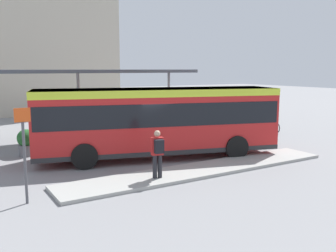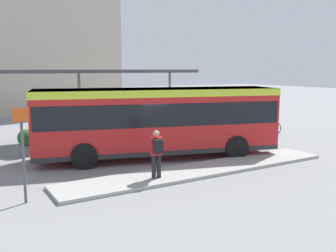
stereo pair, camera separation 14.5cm
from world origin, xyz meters
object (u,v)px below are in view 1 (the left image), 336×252
at_px(bicycle_black, 257,123).
at_px(potted_planter_near_shelter, 26,142).
at_px(platform_sign, 24,151).
at_px(bicycle_orange, 263,125).
at_px(bicycle_red, 269,127).
at_px(city_bus, 158,118).
at_px(pedestrian_waiting, 158,151).

bearing_deg(bicycle_black, potted_planter_near_shelter, 100.89).
bearing_deg(platform_sign, bicycle_orange, 20.98).
xyz_separation_m(bicycle_red, platform_sign, (-15.30, -5.19, 1.20)).
height_order(city_bus, bicycle_orange, city_bus).
bearing_deg(city_bus, potted_planter_near_shelter, 161.56).
distance_m(potted_planter_near_shelter, platform_sign, 6.53).
bearing_deg(pedestrian_waiting, bicycle_orange, -49.79).
height_order(city_bus, bicycle_black, city_bus).
distance_m(pedestrian_waiting, bicycle_orange, 12.70).
bearing_deg(potted_planter_near_shelter, pedestrian_waiting, -64.24).
xyz_separation_m(bicycle_black, platform_sign, (-15.70, -6.69, 1.19)).
xyz_separation_m(bicycle_orange, bicycle_black, (0.23, 0.75, -0.00)).
relative_size(bicycle_red, platform_sign, 0.58).
height_order(pedestrian_waiting, bicycle_orange, pedestrian_waiting).
relative_size(bicycle_orange, platform_sign, 0.61).
xyz_separation_m(bicycle_black, potted_planter_near_shelter, (-14.49, -0.34, 0.26)).
bearing_deg(city_bus, bicycle_red, 29.54).
bearing_deg(bicycle_orange, bicycle_red, -10.20).
bearing_deg(potted_planter_near_shelter, bicycle_red, -4.72).
relative_size(city_bus, bicycle_black, 6.32).
height_order(potted_planter_near_shelter, platform_sign, platform_sign).
relative_size(city_bus, pedestrian_waiting, 6.37).
height_order(bicycle_red, potted_planter_near_shelter, potted_planter_near_shelter).
height_order(pedestrian_waiting, bicycle_red, pedestrian_waiting).
relative_size(city_bus, potted_planter_near_shelter, 8.82).
bearing_deg(bicycle_orange, pedestrian_waiting, -58.35).
xyz_separation_m(bicycle_red, bicycle_orange, (0.18, 0.75, 0.02)).
xyz_separation_m(city_bus, bicycle_orange, (9.37, 2.95, -1.41)).
height_order(pedestrian_waiting, potted_planter_near_shelter, pedestrian_waiting).
bearing_deg(bicycle_red, platform_sign, 106.85).
relative_size(bicycle_black, potted_planter_near_shelter, 1.40).
xyz_separation_m(potted_planter_near_shelter, platform_sign, (-1.21, -6.35, 0.93)).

